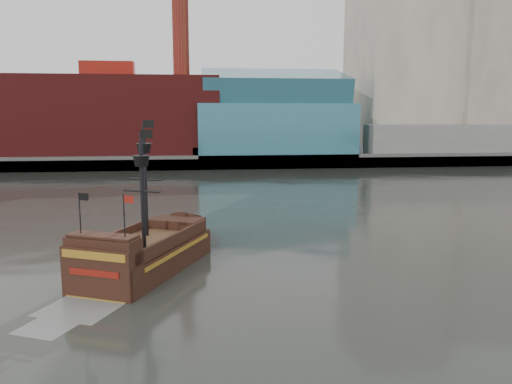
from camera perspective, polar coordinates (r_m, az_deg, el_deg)
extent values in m
plane|color=#242621|center=(30.67, 3.47, -10.18)|extent=(400.00, 400.00, 0.00)
cube|color=slate|center=(120.97, -4.27, 4.57)|extent=(220.00, 60.00, 2.00)
cube|color=#4C4C49|center=(91.58, -3.46, 3.40)|extent=(220.00, 1.00, 2.60)
cube|color=maroon|center=(101.91, -16.40, 8.23)|extent=(42.00, 18.00, 15.00)
cube|color=#2D6A7A|center=(99.73, 2.05, 7.14)|extent=(30.00, 16.00, 10.00)
cube|color=beige|center=(118.51, 16.37, 15.79)|extent=(20.00, 22.00, 46.00)
cube|color=#B0A394|center=(122.64, 25.02, 13.20)|extent=(18.00, 18.00, 38.00)
cube|color=beige|center=(138.30, 17.54, 15.95)|extent=(24.00, 20.00, 52.00)
cube|color=slate|center=(108.58, 22.72, 5.54)|extent=(40.00, 6.00, 6.00)
cylinder|color=maroon|center=(104.13, -8.64, 18.72)|extent=(3.20, 3.20, 22.00)
cube|color=#2D6A7A|center=(99.81, 2.07, 11.73)|extent=(28.00, 14.94, 8.78)
cube|color=black|center=(33.38, -12.36, -7.82)|extent=(8.43, 11.51, 2.30)
cube|color=#51311D|center=(33.04, -12.43, -5.69)|extent=(7.59, 10.36, 0.27)
cube|color=black|center=(36.59, -9.11, -3.67)|extent=(4.31, 3.49, 0.89)
cube|color=black|center=(29.12, -17.04, -6.49)|extent=(4.42, 3.03, 1.59)
cube|color=black|center=(28.89, -17.84, -9.59)|extent=(4.04, 2.00, 3.54)
cube|color=#9E711E|center=(28.39, -18.12, -6.94)|extent=(3.66, 1.72, 0.44)
cube|color=maroon|center=(28.66, -18.03, -8.82)|extent=(2.85, 1.35, 0.35)
cylinder|color=black|center=(33.82, -12.55, 0.85)|extent=(0.33, 0.33, 6.91)
cylinder|color=black|center=(30.62, -12.84, -0.49)|extent=(0.33, 0.33, 6.38)
cone|color=black|center=(33.58, -12.68, 4.89)|extent=(1.29, 1.29, 0.62)
cone|color=black|center=(30.35, -12.98, 3.47)|extent=(1.29, 1.29, 0.62)
cube|color=black|center=(33.32, -12.18, 7.62)|extent=(0.74, 0.35, 0.49)
cube|color=black|center=(30.05, -12.42, 6.49)|extent=(0.74, 0.35, 0.49)
cube|color=gray|center=(28.12, -19.53, -12.48)|extent=(4.75, 4.46, 0.01)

